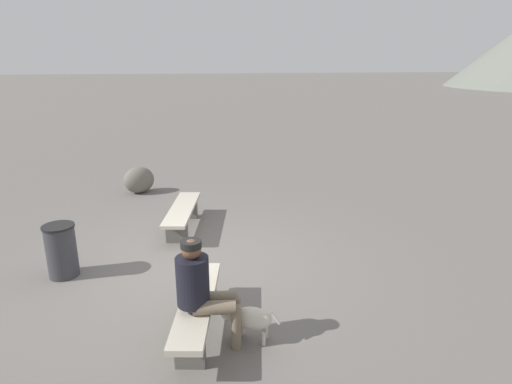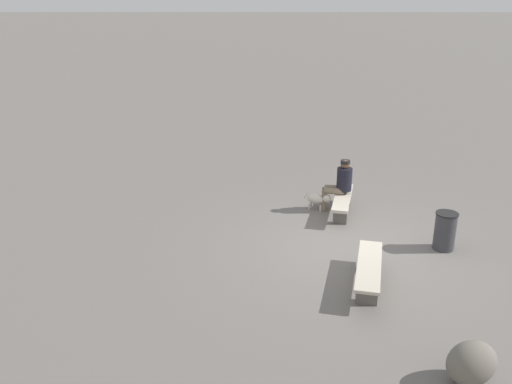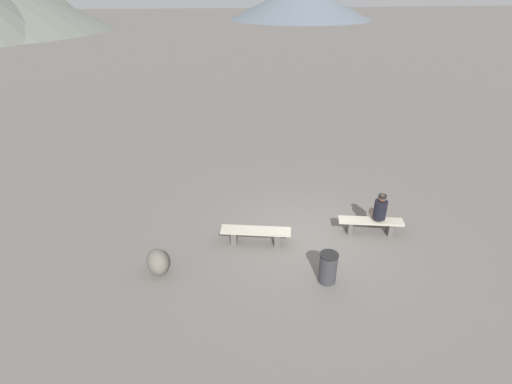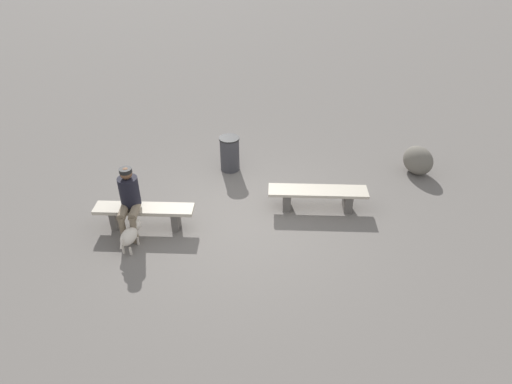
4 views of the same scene
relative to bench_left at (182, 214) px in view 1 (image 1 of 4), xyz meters
name	(u,v)px [view 1 (image 1 of 4)]	position (x,y,z in m)	size (l,w,h in m)	color
ground	(194,266)	(1.51, 0.09, -0.33)	(210.00, 210.00, 0.06)	slate
bench_left	(182,214)	(0.00, 0.00, 0.00)	(1.94, 0.82, 0.42)	#605B56
bench_right	(197,308)	(3.27, 0.01, 0.03)	(1.83, 0.74, 0.44)	#605B56
seated_person	(202,286)	(3.49, 0.06, 0.42)	(0.41, 0.69, 1.25)	black
dog	(247,317)	(3.50, 0.55, -0.02)	(0.41, 0.64, 0.43)	beige
trash_bin	(61,251)	(1.47, -1.78, 0.10)	(0.45, 0.45, 0.78)	#38383D
boulder	(139,180)	(-2.54, -0.89, 0.02)	(0.71, 0.52, 0.62)	#6B665B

